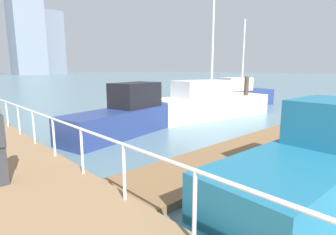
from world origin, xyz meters
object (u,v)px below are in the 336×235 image
(moored_boat_1, at_px, (128,115))
(moored_boat_3, at_px, (314,164))
(moored_boat_0, at_px, (240,94))
(moored_boat_4, at_px, (209,103))

(moored_boat_1, distance_m, moored_boat_3, 7.69)
(moored_boat_0, bearing_deg, moored_boat_4, -164.68)
(moored_boat_3, distance_m, moored_boat_4, 9.90)
(moored_boat_0, bearing_deg, moored_boat_1, -171.75)
(moored_boat_0, distance_m, moored_boat_1, 11.37)
(moored_boat_0, height_order, moored_boat_4, moored_boat_4)
(moored_boat_1, relative_size, moored_boat_3, 1.09)
(moored_boat_0, relative_size, moored_boat_3, 1.08)
(moored_boat_1, distance_m, moored_boat_4, 5.64)
(moored_boat_3, bearing_deg, moored_boat_0, 38.38)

